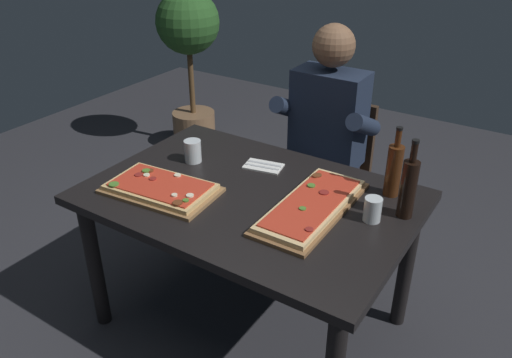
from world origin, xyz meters
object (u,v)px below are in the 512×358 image
dining_table (250,212)px  tumbler_far_side (193,152)px  seated_diner (324,135)px  potted_plant_corner (189,49)px  pizza_rectangular_left (312,206)px  diner_chair (330,169)px  wine_bottle_dark (394,169)px  pizza_rectangular_front (161,188)px  oil_bottle_amber (408,187)px  tumbler_near_camera (372,211)px

dining_table → tumbler_far_side: (-0.41, 0.11, 0.14)m
seated_diner → potted_plant_corner: seated_diner is taller
pizza_rectangular_left → tumbler_far_side: 0.70m
diner_chair → potted_plant_corner: size_ratio=0.68×
potted_plant_corner → tumbler_far_side: bearing=-50.0°
wine_bottle_dark → tumbler_far_side: 0.95m
wine_bottle_dark → seated_diner: size_ratio=0.24×
dining_table → tumbler_far_side: size_ratio=12.80×
pizza_rectangular_left → tumbler_far_side: (-0.69, 0.08, 0.03)m
diner_chair → tumbler_far_side: bearing=-118.3°
pizza_rectangular_front → oil_bottle_amber: (0.96, 0.40, 0.11)m
pizza_rectangular_left → tumbler_near_camera: 0.25m
oil_bottle_amber → tumbler_near_camera: bearing=-133.2°
seated_diner → potted_plant_corner: size_ratio=1.04×
pizza_rectangular_front → seated_diner: size_ratio=0.39×
dining_table → wine_bottle_dark: 0.65m
pizza_rectangular_left → oil_bottle_amber: bearing=26.5°
seated_diner → tumbler_near_camera: bearing=-50.5°
dining_table → seated_diner: size_ratio=1.05×
oil_bottle_amber → potted_plant_corner: 2.56m
dining_table → tumbler_far_side: tumbler_far_side is taller
pizza_rectangular_left → diner_chair: size_ratio=0.72×
pizza_rectangular_left → oil_bottle_amber: 0.39m
tumbler_near_camera → pizza_rectangular_left: bearing=-165.1°
oil_bottle_amber → diner_chair: (-0.63, 0.66, -0.39)m
pizza_rectangular_front → diner_chair: (0.33, 1.06, -0.27)m
seated_diner → tumbler_far_side: bearing=-122.7°
oil_bottle_amber → tumbler_near_camera: (-0.10, -0.10, -0.09)m
tumbler_near_camera → seated_diner: seated_diner is taller
pizza_rectangular_front → tumbler_near_camera: tumbler_near_camera is taller
pizza_rectangular_left → potted_plant_corner: bearing=141.6°
oil_bottle_amber → potted_plant_corner: (-2.20, 1.31, -0.05)m
tumbler_far_side → oil_bottle_amber: bearing=4.6°
oil_bottle_amber → seated_diner: size_ratio=0.25×
wine_bottle_dark → oil_bottle_amber: 0.17m
tumbler_near_camera → seated_diner: bearing=129.5°
pizza_rectangular_left → wine_bottle_dark: bearing=52.9°
tumbler_near_camera → potted_plant_corner: bearing=146.1°
diner_chair → dining_table: bearing=-89.6°
pizza_rectangular_front → dining_table: bearing=31.1°
pizza_rectangular_front → oil_bottle_amber: size_ratio=1.53×
potted_plant_corner → tumbler_near_camera: bearing=-33.9°
oil_bottle_amber → potted_plant_corner: bearing=149.2°
dining_table → potted_plant_corner: 2.19m
pizza_rectangular_front → tumbler_far_side: tumbler_far_side is taller
dining_table → tumbler_near_camera: bearing=9.8°
diner_chair → oil_bottle_amber: bearing=-46.5°
oil_bottle_amber → tumbler_near_camera: 0.17m
potted_plant_corner → seated_diner: bearing=-26.1°
wine_bottle_dark → tumbler_near_camera: (0.01, -0.24, -0.08)m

